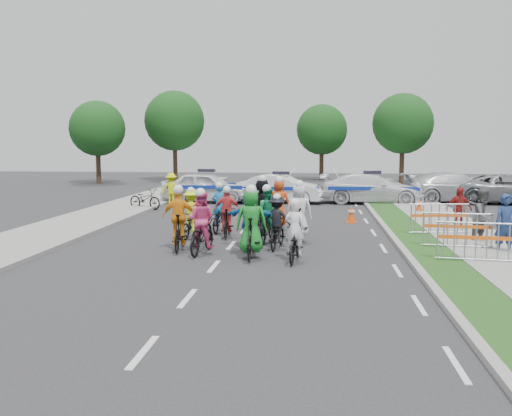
# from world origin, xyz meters

# --- Properties ---
(ground) EXTENTS (90.00, 90.00, 0.00)m
(ground) POSITION_xyz_m (0.00, 0.00, 0.00)
(ground) COLOR #28282B
(ground) RESTS_ON ground
(curb_right) EXTENTS (0.20, 60.00, 0.12)m
(curb_right) POSITION_xyz_m (5.10, 5.00, 0.06)
(curb_right) COLOR gray
(curb_right) RESTS_ON ground
(grass_strip) EXTENTS (1.20, 60.00, 0.11)m
(grass_strip) POSITION_xyz_m (5.80, 5.00, 0.06)
(grass_strip) COLOR #233F14
(grass_strip) RESTS_ON ground
(sidewalk_right) EXTENTS (2.40, 60.00, 0.13)m
(sidewalk_right) POSITION_xyz_m (7.60, 5.00, 0.07)
(sidewalk_right) COLOR gray
(sidewalk_right) RESTS_ON ground
(sidewalk_left) EXTENTS (3.00, 60.00, 0.13)m
(sidewalk_left) POSITION_xyz_m (-6.50, 5.00, 0.07)
(sidewalk_left) COLOR gray
(sidewalk_left) RESTS_ON ground
(rider_0) EXTENTS (0.76, 1.72, 1.70)m
(rider_0) POSITION_xyz_m (2.03, 0.86, 0.57)
(rider_0) COLOR black
(rider_0) RESTS_ON ground
(rider_1) EXTENTS (0.86, 1.94, 2.03)m
(rider_1) POSITION_xyz_m (0.84, 1.17, 0.78)
(rider_1) COLOR black
(rider_1) RESTS_ON ground
(rider_2) EXTENTS (0.88, 1.92, 1.89)m
(rider_2) POSITION_xyz_m (-0.66, 1.68, 0.70)
(rider_2) COLOR black
(rider_2) RESTS_ON ground
(rider_3) EXTENTS (1.01, 1.89, 1.95)m
(rider_3) POSITION_xyz_m (-1.38, 2.06, 0.75)
(rider_3) COLOR black
(rider_3) RESTS_ON ground
(rider_4) EXTENTS (0.99, 1.69, 1.66)m
(rider_4) POSITION_xyz_m (1.43, 2.69, 0.65)
(rider_4) COLOR black
(rider_4) RESTS_ON ground
(rider_5) EXTENTS (1.50, 1.79, 1.83)m
(rider_5) POSITION_xyz_m (0.62, 2.59, 0.77)
(rider_5) COLOR black
(rider_5) RESTS_ON ground
(rider_6) EXTENTS (0.82, 1.78, 1.75)m
(rider_6) POSITION_xyz_m (-0.94, 3.12, 0.58)
(rider_6) COLOR black
(rider_6) RESTS_ON ground
(rider_7) EXTENTS (0.87, 1.93, 1.99)m
(rider_7) POSITION_xyz_m (2.05, 3.83, 0.77)
(rider_7) COLOR black
(rider_7) RESTS_ON ground
(rider_8) EXTENTS (0.84, 1.86, 1.84)m
(rider_8) POSITION_xyz_m (1.02, 3.89, 0.68)
(rider_8) COLOR black
(rider_8) RESTS_ON ground
(rider_9) EXTENTS (0.89, 1.67, 1.74)m
(rider_9) POSITION_xyz_m (-0.35, 4.49, 0.67)
(rider_9) COLOR black
(rider_9) RESTS_ON ground
(rider_10) EXTENTS (1.03, 1.75, 1.70)m
(rider_10) POSITION_xyz_m (-1.52, 4.31, 0.67)
(rider_10) COLOR black
(rider_10) RESTS_ON ground
(rider_11) EXTENTS (1.66, 1.98, 2.04)m
(rider_11) POSITION_xyz_m (0.72, 5.57, 0.85)
(rider_11) COLOR black
(rider_11) RESTS_ON ground
(rider_12) EXTENTS (0.79, 1.81, 1.79)m
(rider_12) POSITION_xyz_m (-0.80, 5.67, 0.59)
(rider_12) COLOR black
(rider_12) RESTS_ON ground
(rider_13) EXTENTS (0.88, 1.91, 1.96)m
(rider_13) POSITION_xyz_m (1.25, 6.37, 0.76)
(rider_13) COLOR black
(rider_13) RESTS_ON ground
(police_car_0) EXTENTS (4.82, 2.15, 1.61)m
(police_car_0) POSITION_xyz_m (-3.15, 15.39, 0.80)
(police_car_0) COLOR white
(police_car_0) RESTS_ON ground
(police_car_1) EXTENTS (4.71, 2.31, 1.49)m
(police_car_1) POSITION_xyz_m (0.74, 15.70, 0.74)
(police_car_1) COLOR white
(police_car_1) RESTS_ON ground
(police_car_2) EXTENTS (5.46, 2.59, 1.54)m
(police_car_2) POSITION_xyz_m (5.45, 15.82, 0.77)
(police_car_2) COLOR white
(police_car_2) RESTS_ON ground
(civilian_sedan) EXTENTS (5.70, 2.95, 1.58)m
(civilian_sedan) POSITION_xyz_m (9.83, 16.71, 0.79)
(civilian_sedan) COLOR #B8B8BD
(civilian_sedan) RESTS_ON ground
(civilian_suv) EXTENTS (5.77, 3.17, 1.53)m
(civilian_suv) POSITION_xyz_m (12.55, 16.38, 0.77)
(civilian_suv) COLOR gray
(civilian_suv) RESTS_ON ground
(spectator_0) EXTENTS (0.65, 0.45, 1.73)m
(spectator_0) POSITION_xyz_m (7.89, 2.37, 0.87)
(spectator_0) COLOR navy
(spectator_0) RESTS_ON ground
(spectator_1) EXTENTS (1.07, 1.03, 1.74)m
(spectator_1) POSITION_xyz_m (7.77, 4.07, 0.87)
(spectator_1) COLOR #505054
(spectator_1) RESTS_ON ground
(spectator_2) EXTENTS (0.95, 0.46, 1.57)m
(spectator_2) POSITION_xyz_m (7.65, 6.74, 0.79)
(spectator_2) COLOR maroon
(spectator_2) RESTS_ON ground
(marshal_hiviz) EXTENTS (1.05, 0.60, 1.61)m
(marshal_hiviz) POSITION_xyz_m (-4.74, 14.17, 0.81)
(marshal_hiviz) COLOR #D8E40C
(marshal_hiviz) RESTS_ON ground
(barrier_0) EXTENTS (2.04, 0.73, 1.12)m
(barrier_0) POSITION_xyz_m (6.70, 0.92, 0.56)
(barrier_0) COLOR #A5A8AD
(barrier_0) RESTS_ON ground
(barrier_1) EXTENTS (2.04, 0.70, 1.12)m
(barrier_1) POSITION_xyz_m (6.70, 2.88, 0.56)
(barrier_1) COLOR #A5A8AD
(barrier_1) RESTS_ON ground
(barrier_2) EXTENTS (2.05, 0.76, 1.12)m
(barrier_2) POSITION_xyz_m (6.70, 5.40, 0.56)
(barrier_2) COLOR #A5A8AD
(barrier_2) RESTS_ON ground
(cone_0) EXTENTS (0.40, 0.40, 0.70)m
(cone_0) POSITION_xyz_m (3.98, 8.53, 0.34)
(cone_0) COLOR #F24C0C
(cone_0) RESTS_ON ground
(cone_1) EXTENTS (0.40, 0.40, 0.70)m
(cone_1) POSITION_xyz_m (7.17, 11.75, 0.34)
(cone_1) COLOR #F24C0C
(cone_1) RESTS_ON ground
(parked_bike) EXTENTS (1.94, 1.36, 0.97)m
(parked_bike) POSITION_xyz_m (-5.50, 12.10, 0.48)
(parked_bike) COLOR black
(parked_bike) RESTS_ON ground
(tree_0) EXTENTS (4.20, 4.20, 6.30)m
(tree_0) POSITION_xyz_m (-14.00, 28.00, 4.19)
(tree_0) COLOR #382619
(tree_0) RESTS_ON ground
(tree_1) EXTENTS (4.55, 4.55, 6.82)m
(tree_1) POSITION_xyz_m (9.00, 30.00, 4.54)
(tree_1) COLOR #382619
(tree_1) RESTS_ON ground
(tree_3) EXTENTS (4.90, 4.90, 7.35)m
(tree_3) POSITION_xyz_m (-9.00, 32.00, 4.89)
(tree_3) COLOR #382619
(tree_3) RESTS_ON ground
(tree_4) EXTENTS (4.20, 4.20, 6.30)m
(tree_4) POSITION_xyz_m (3.00, 34.00, 4.19)
(tree_4) COLOR #382619
(tree_4) RESTS_ON ground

